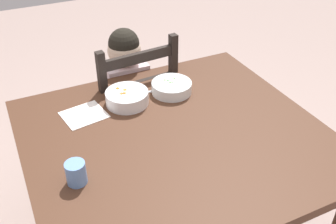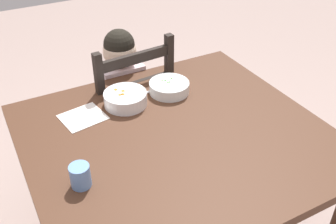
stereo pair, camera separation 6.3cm
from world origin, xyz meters
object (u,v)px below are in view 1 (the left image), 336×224
dining_chair (131,115)px  drinking_cup (76,173)px  dining_table (176,153)px  child_figure (129,89)px  bowl_of_peas (172,87)px  spoon (138,95)px  bowl_of_carrots (127,97)px

dining_chair → drinking_cup: 0.88m
dining_table → drinking_cup: (-0.42, -0.09, 0.14)m
drinking_cup → child_figure: bearing=57.1°
dining_table → drinking_cup: size_ratio=14.04×
dining_table → bowl_of_peas: (0.13, 0.30, 0.13)m
dining_table → spoon: bearing=94.6°
dining_chair → drinking_cup: size_ratio=11.30×
dining_chair → spoon: bearing=-100.3°
bowl_of_peas → spoon: bearing=165.4°
spoon → drinking_cup: (-0.40, -0.43, 0.04)m
spoon → drinking_cup: bearing=-132.8°
dining_table → drinking_cup: bearing=-167.5°
bowl_of_carrots → dining_table: bearing=-72.2°
bowl_of_carrots → spoon: bearing=30.6°
child_figure → spoon: 0.28m
dining_chair → child_figure: bearing=-126.0°
bowl_of_carrots → drinking_cup: size_ratio=2.28×
dining_table → bowl_of_carrots: bowl_of_carrots is taller
bowl_of_carrots → spoon: bowl_of_carrots is taller
spoon → child_figure: bearing=80.4°
dining_table → child_figure: (0.02, 0.59, -0.01)m
bowl_of_peas → spoon: 0.16m
child_figure → bowl_of_carrots: bearing=-110.7°
drinking_cup → bowl_of_peas: bearing=35.3°
dining_table → spoon: spoon is taller
child_figure → spoon: (-0.04, -0.25, 0.12)m
dining_chair → bowl_of_carrots: bearing=-111.0°
bowl_of_carrots → dining_chair: bearing=69.0°
dining_chair → spoon: 0.39m
dining_table → child_figure: child_figure is taller
dining_chair → child_figure: child_figure is taller
child_figure → bowl_of_peas: 0.34m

